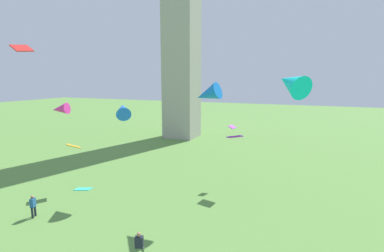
# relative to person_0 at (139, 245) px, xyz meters

# --- Properties ---
(person_0) EXTENTS (0.54, 0.41, 1.81)m
(person_0) POSITION_rel_person_0_xyz_m (0.00, 0.00, 0.00)
(person_0) COLOR #51754C
(person_0) RESTS_ON ground_plane
(person_2) EXTENTS (0.42, 0.52, 1.75)m
(person_2) POSITION_rel_person_0_xyz_m (-10.36, 1.44, -0.03)
(person_2) COLOR #1E2333
(person_2) RESTS_ON ground_plane
(kite_flying_0) EXTENTS (0.81, 1.17, 0.57)m
(kite_flying_0) POSITION_rel_person_0_xyz_m (-8.67, 0.49, 11.32)
(kite_flying_0) COLOR red
(kite_flying_1) EXTENTS (2.43, 2.56, 1.92)m
(kite_flying_1) POSITION_rel_person_0_xyz_m (-6.99, 8.54, 6.64)
(kite_flying_1) COLOR blue
(kite_flying_2) EXTENTS (0.72, 0.93, 0.32)m
(kite_flying_2) POSITION_rel_person_0_xyz_m (1.55, 14.82, 4.62)
(kite_flying_2) COLOR purple
(kite_flying_3) EXTENTS (1.45, 1.01, 0.58)m
(kite_flying_3) POSITION_rel_person_0_xyz_m (2.33, 12.75, 4.07)
(kite_flying_3) COLOR #7C08DD
(kite_flying_4) EXTENTS (1.11, 0.92, 0.20)m
(kite_flying_4) POSITION_rel_person_0_xyz_m (-3.92, 0.03, 2.75)
(kite_flying_4) COLOR #33DBBD
(kite_flying_5) EXTENTS (1.43, 1.47, 0.54)m
(kite_flying_5) POSITION_rel_person_0_xyz_m (-11.44, 6.82, 3.24)
(kite_flying_5) COLOR gold
(kite_flying_6) EXTENTS (2.46, 2.55, 1.82)m
(kite_flying_6) POSITION_rel_person_0_xyz_m (7.47, 4.38, 9.15)
(kite_flying_6) COLOR #0ADDE2
(kite_flying_8) EXTENTS (2.46, 1.67, 1.97)m
(kite_flying_8) POSITION_rel_person_0_xyz_m (0.94, 8.92, 8.17)
(kite_flying_8) COLOR blue
(kite_flying_9) EXTENTS (1.42, 1.11, 0.97)m
(kite_flying_9) POSITION_rel_person_0_xyz_m (-8.28, 2.75, 7.20)
(kite_flying_9) COLOR #E42F9A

